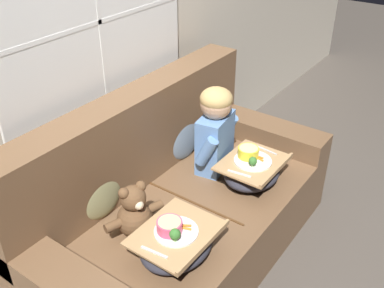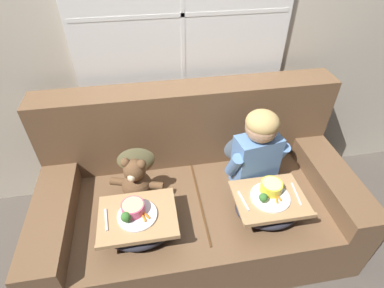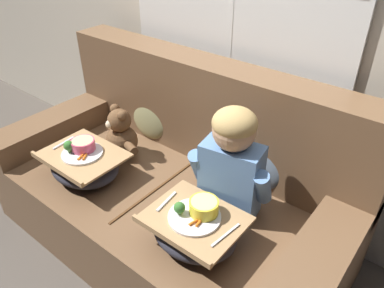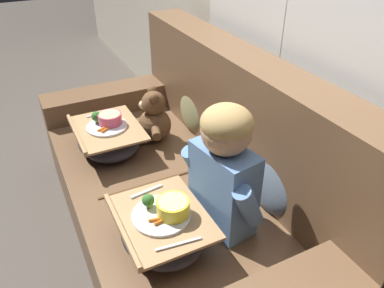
{
  "view_description": "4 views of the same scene",
  "coord_description": "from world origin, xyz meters",
  "px_view_note": "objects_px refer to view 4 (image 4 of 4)",
  "views": [
    {
      "loc": [
        -1.66,
        -1.23,
        2.08
      ],
      "look_at": [
        0.14,
        0.06,
        0.72
      ],
      "focal_mm": 42.0,
      "sensor_mm": 36.0,
      "label": 1
    },
    {
      "loc": [
        -0.25,
        -1.26,
        1.92
      ],
      "look_at": [
        -0.02,
        0.14,
        0.74
      ],
      "focal_mm": 28.0,
      "sensor_mm": 36.0,
      "label": 2
    },
    {
      "loc": [
        1.09,
        -1.13,
        1.71
      ],
      "look_at": [
        0.15,
        0.06,
        0.72
      ],
      "focal_mm": 35.0,
      "sensor_mm": 36.0,
      "label": 3
    },
    {
      "loc": [
        1.38,
        -0.59,
        1.58
      ],
      "look_at": [
        0.01,
        0.1,
        0.6
      ],
      "focal_mm": 35.0,
      "sensor_mm": 36.0,
      "label": 4
    }
  ],
  "objects_px": {
    "couch": "(189,186)",
    "throw_pillow_behind_teddy": "(195,104)",
    "lap_tray_child": "(162,228)",
    "lap_tray_teddy": "(108,138)",
    "throw_pillow_behind_child": "(274,174)",
    "teddy_bear": "(154,119)",
    "child_figure": "(224,164)"
  },
  "relations": [
    {
      "from": "throw_pillow_behind_child",
      "to": "lap_tray_child",
      "type": "relative_size",
      "value": 0.91
    },
    {
      "from": "teddy_bear",
      "to": "lap_tray_teddy",
      "type": "xyz_separation_m",
      "value": [
        -0.0,
        -0.27,
        -0.05
      ]
    },
    {
      "from": "couch",
      "to": "teddy_bear",
      "type": "xyz_separation_m",
      "value": [
        -0.38,
        -0.03,
        0.23
      ]
    },
    {
      "from": "couch",
      "to": "throw_pillow_behind_teddy",
      "type": "bearing_deg",
      "value": 148.89
    },
    {
      "from": "couch",
      "to": "lap_tray_child",
      "type": "xyz_separation_m",
      "value": [
        0.38,
        -0.3,
        0.18
      ]
    },
    {
      "from": "teddy_bear",
      "to": "lap_tray_teddy",
      "type": "relative_size",
      "value": 0.78
    },
    {
      "from": "couch",
      "to": "throw_pillow_behind_child",
      "type": "bearing_deg",
      "value": 31.11
    },
    {
      "from": "throw_pillow_behind_teddy",
      "to": "child_figure",
      "type": "height_order",
      "value": "child_figure"
    },
    {
      "from": "throw_pillow_behind_teddy",
      "to": "child_figure",
      "type": "xyz_separation_m",
      "value": [
        0.76,
        -0.26,
        0.14
      ]
    },
    {
      "from": "throw_pillow_behind_child",
      "to": "lap_tray_teddy",
      "type": "height_order",
      "value": "throw_pillow_behind_child"
    },
    {
      "from": "throw_pillow_behind_teddy",
      "to": "lap_tray_child",
      "type": "distance_m",
      "value": 0.93
    },
    {
      "from": "lap_tray_teddy",
      "to": "throw_pillow_behind_child",
      "type": "bearing_deg",
      "value": 34.85
    },
    {
      "from": "throw_pillow_behind_child",
      "to": "lap_tray_teddy",
      "type": "distance_m",
      "value": 0.93
    },
    {
      "from": "throw_pillow_behind_child",
      "to": "lap_tray_teddy",
      "type": "bearing_deg",
      "value": -145.15
    },
    {
      "from": "lap_tray_child",
      "to": "lap_tray_teddy",
      "type": "relative_size",
      "value": 0.96
    },
    {
      "from": "throw_pillow_behind_teddy",
      "to": "child_figure",
      "type": "distance_m",
      "value": 0.81
    },
    {
      "from": "child_figure",
      "to": "teddy_bear",
      "type": "distance_m",
      "value": 0.78
    },
    {
      "from": "throw_pillow_behind_teddy",
      "to": "lap_tray_child",
      "type": "height_order",
      "value": "throw_pillow_behind_teddy"
    },
    {
      "from": "child_figure",
      "to": "throw_pillow_behind_child",
      "type": "bearing_deg",
      "value": 90.04
    },
    {
      "from": "throw_pillow_behind_teddy",
      "to": "lap_tray_teddy",
      "type": "xyz_separation_m",
      "value": [
        -0.0,
        -0.53,
        -0.09
      ]
    },
    {
      "from": "lap_tray_teddy",
      "to": "couch",
      "type": "bearing_deg",
      "value": 38.27
    },
    {
      "from": "child_figure",
      "to": "lap_tray_child",
      "type": "height_order",
      "value": "child_figure"
    },
    {
      "from": "throw_pillow_behind_teddy",
      "to": "lap_tray_teddy",
      "type": "height_order",
      "value": "throw_pillow_behind_teddy"
    },
    {
      "from": "throw_pillow_behind_teddy",
      "to": "teddy_bear",
      "type": "height_order",
      "value": "throw_pillow_behind_teddy"
    },
    {
      "from": "throw_pillow_behind_teddy",
      "to": "teddy_bear",
      "type": "distance_m",
      "value": 0.26
    },
    {
      "from": "couch",
      "to": "teddy_bear",
      "type": "distance_m",
      "value": 0.44
    },
    {
      "from": "couch",
      "to": "lap_tray_child",
      "type": "relative_size",
      "value": 4.78
    },
    {
      "from": "couch",
      "to": "lap_tray_teddy",
      "type": "height_order",
      "value": "couch"
    },
    {
      "from": "teddy_bear",
      "to": "couch",
      "type": "bearing_deg",
      "value": 4.81
    },
    {
      "from": "couch",
      "to": "throw_pillow_behind_child",
      "type": "distance_m",
      "value": 0.52
    },
    {
      "from": "couch",
      "to": "lap_tray_child",
      "type": "height_order",
      "value": "couch"
    },
    {
      "from": "throw_pillow_behind_child",
      "to": "child_figure",
      "type": "relative_size",
      "value": 0.67
    }
  ]
}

